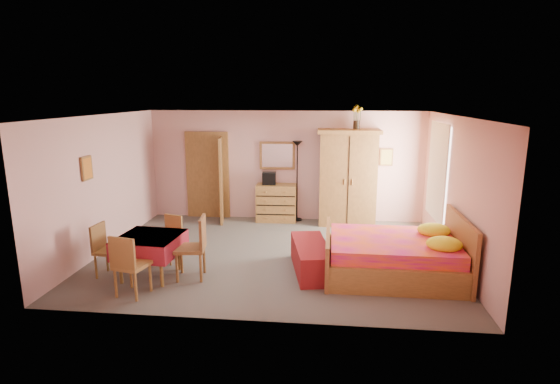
# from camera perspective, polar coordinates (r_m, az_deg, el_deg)

# --- Properties ---
(floor) EXTENTS (6.50, 6.50, 0.00)m
(floor) POSITION_cam_1_polar(r_m,az_deg,el_deg) (8.36, -0.91, -8.15)
(floor) COLOR #5E5A53
(floor) RESTS_ON ground
(ceiling) EXTENTS (6.50, 6.50, 0.00)m
(ceiling) POSITION_cam_1_polar(r_m,az_deg,el_deg) (7.83, -0.97, 9.95)
(ceiling) COLOR brown
(ceiling) RESTS_ON wall_back
(wall_back) EXTENTS (6.50, 0.10, 2.60)m
(wall_back) POSITION_cam_1_polar(r_m,az_deg,el_deg) (10.44, 0.72, 3.43)
(wall_back) COLOR #DAA19E
(wall_back) RESTS_ON floor
(wall_front) EXTENTS (6.50, 0.10, 2.60)m
(wall_front) POSITION_cam_1_polar(r_m,az_deg,el_deg) (5.60, -4.04, -4.69)
(wall_front) COLOR #DAA19E
(wall_front) RESTS_ON floor
(wall_left) EXTENTS (0.10, 5.00, 2.60)m
(wall_left) POSITION_cam_1_polar(r_m,az_deg,el_deg) (8.98, -22.00, 1.01)
(wall_left) COLOR #DAA19E
(wall_left) RESTS_ON floor
(wall_right) EXTENTS (0.10, 5.00, 2.60)m
(wall_right) POSITION_cam_1_polar(r_m,az_deg,el_deg) (8.26, 22.05, 0.07)
(wall_right) COLOR #DAA19E
(wall_right) RESTS_ON floor
(doorway) EXTENTS (1.06, 0.12, 2.15)m
(doorway) POSITION_cam_1_polar(r_m,az_deg,el_deg) (10.79, -9.40, 2.09)
(doorway) COLOR #9E6B35
(doorway) RESTS_ON floor
(window) EXTENTS (0.08, 1.40, 1.95)m
(window) POSITION_cam_1_polar(r_m,az_deg,el_deg) (9.36, 19.92, 2.55)
(window) COLOR white
(window) RESTS_ON wall_right
(picture_left) EXTENTS (0.04, 0.32, 0.42)m
(picture_left) POSITION_cam_1_polar(r_m,az_deg,el_deg) (8.38, -23.94, 2.86)
(picture_left) COLOR orange
(picture_left) RESTS_ON wall_left
(picture_back) EXTENTS (0.30, 0.04, 0.40)m
(picture_back) POSITION_cam_1_polar(r_m,az_deg,el_deg) (10.42, 13.72, 4.45)
(picture_back) COLOR #D8BF59
(picture_back) RESTS_ON wall_back
(chest_of_drawers) EXTENTS (0.96, 0.50, 0.89)m
(chest_of_drawers) POSITION_cam_1_polar(r_m,az_deg,el_deg) (10.40, -0.48, -1.42)
(chest_of_drawers) COLOR #A77538
(chest_of_drawers) RESTS_ON floor
(wall_mirror) EXTENTS (0.84, 0.09, 0.66)m
(wall_mirror) POSITION_cam_1_polar(r_m,az_deg,el_deg) (10.39, -0.36, 4.79)
(wall_mirror) COLOR silver
(wall_mirror) RESTS_ON wall_back
(stereo) EXTENTS (0.33, 0.25, 0.29)m
(stereo) POSITION_cam_1_polar(r_m,az_deg,el_deg) (10.28, -1.43, 1.79)
(stereo) COLOR black
(stereo) RESTS_ON chest_of_drawers
(floor_lamp) EXTENTS (0.25, 0.25, 1.91)m
(floor_lamp) POSITION_cam_1_polar(r_m,az_deg,el_deg) (10.35, 2.24, 1.40)
(floor_lamp) COLOR black
(floor_lamp) RESTS_ON floor
(wardrobe) EXTENTS (1.41, 0.74, 2.20)m
(wardrobe) POSITION_cam_1_polar(r_m,az_deg,el_deg) (10.12, 8.82, 1.86)
(wardrobe) COLOR olive
(wardrobe) RESTS_ON floor
(sunflower_vase) EXTENTS (0.22, 0.22, 0.53)m
(sunflower_vase) POSITION_cam_1_polar(r_m,az_deg,el_deg) (10.02, 10.00, 9.60)
(sunflower_vase) COLOR gold
(sunflower_vase) RESTS_ON wardrobe
(bed) EXTENTS (2.27, 1.79, 1.04)m
(bed) POSITION_cam_1_polar(r_m,az_deg,el_deg) (7.53, 14.49, -6.75)
(bed) COLOR #CC137B
(bed) RESTS_ON floor
(bench) EXTENTS (0.80, 1.54, 0.49)m
(bench) POSITION_cam_1_polar(r_m,az_deg,el_deg) (7.54, 4.07, -8.55)
(bench) COLOR maroon
(bench) RESTS_ON floor
(dining_table) EXTENTS (1.03, 1.03, 0.71)m
(dining_table) POSITION_cam_1_polar(r_m,az_deg,el_deg) (7.59, -16.54, -8.04)
(dining_table) COLOR maroon
(dining_table) RESTS_ON floor
(chair_south) EXTENTS (0.53, 0.53, 0.96)m
(chair_south) POSITION_cam_1_polar(r_m,az_deg,el_deg) (6.97, -18.77, -8.94)
(chair_south) COLOR #AF793B
(chair_south) RESTS_ON floor
(chair_north) EXTENTS (0.48, 0.48, 0.83)m
(chair_north) POSITION_cam_1_polar(r_m,az_deg,el_deg) (8.16, -14.38, -5.99)
(chair_north) COLOR #9C6034
(chair_north) RESTS_ON floor
(chair_west) EXTENTS (0.44, 0.44, 0.89)m
(chair_west) POSITION_cam_1_polar(r_m,az_deg,el_deg) (7.81, -21.40, -7.11)
(chair_west) COLOR olive
(chair_west) RESTS_ON floor
(chair_east) EXTENTS (0.53, 0.53, 1.04)m
(chair_east) POSITION_cam_1_polar(r_m,az_deg,el_deg) (7.33, -11.65, -7.14)
(chair_east) COLOR brown
(chair_east) RESTS_ON floor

